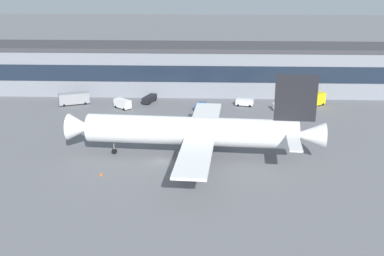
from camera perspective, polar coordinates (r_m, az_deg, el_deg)
The scene contains 11 objects.
ground_plane at distance 99.51m, azimuth -3.59°, elevation -3.89°, with size 600.00×600.00×0.00m, color slate.
terminal_building at distance 151.87m, azimuth -1.54°, elevation 6.98°, with size 148.75×16.71×14.64m.
airliner at distance 99.36m, azimuth 0.42°, elevation -0.38°, with size 52.89×44.87×17.92m.
belt_loader at distance 141.42m, azimuth -4.98°, elevation 3.46°, with size 3.83×6.71×1.95m.
pushback_tractor at distance 138.38m, azimuth 6.13°, elevation 3.03°, with size 5.23×3.52×1.75m.
follow_me_car at distance 133.33m, azimuth 0.97°, elevation 2.55°, with size 3.11×4.76×1.85m.
fuel_truck at distance 142.58m, azimuth -13.57°, elevation 3.43°, with size 8.84×5.76×3.35m.
crew_van at distance 136.21m, azimuth -8.15°, elevation 2.87°, with size 5.35×5.10×2.55m.
stair_truck at distance 141.75m, azimuth 14.23°, elevation 3.33°, with size 6.29×5.42×3.55m.
baggage_tug at distance 135.47m, azimuth 10.16°, elevation 2.52°, with size 3.79×2.44×1.85m.
traffic_cone_0 at distance 94.24m, azimuth -10.59°, elevation -5.30°, with size 0.56×0.56×0.70m, color #F2590C.
Camera 1 is at (9.71, -91.39, 38.17)m, focal length 45.65 mm.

